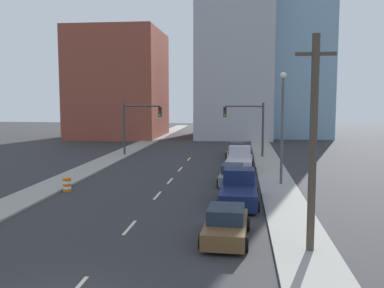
# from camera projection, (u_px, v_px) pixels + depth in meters

# --- Properties ---
(sidewalk_left) EXTENTS (2.66, 88.22, 0.13)m
(sidewalk_left) POSITION_uv_depth(u_px,v_px,m) (137.00, 146.00, 56.86)
(sidewalk_left) COLOR gray
(sidewalk_left) RESTS_ON ground
(sidewalk_right) EXTENTS (2.66, 88.22, 0.13)m
(sidewalk_right) POSITION_uv_depth(u_px,v_px,m) (262.00, 148.00, 54.98)
(sidewalk_right) COLOR gray
(sidewalk_right) RESTS_ON ground
(lane_stripe_at_9m) EXTENTS (0.16, 2.40, 0.01)m
(lane_stripe_at_9m) POSITION_uv_depth(u_px,v_px,m) (130.00, 227.00, 21.42)
(lane_stripe_at_9m) COLOR beige
(lane_stripe_at_9m) RESTS_ON ground
(lane_stripe_at_16m) EXTENTS (0.16, 2.40, 0.01)m
(lane_stripe_at_16m) POSITION_uv_depth(u_px,v_px,m) (157.00, 195.00, 28.48)
(lane_stripe_at_16m) COLOR beige
(lane_stripe_at_16m) RESTS_ON ground
(lane_stripe_at_21m) EXTENTS (0.16, 2.40, 0.01)m
(lane_stripe_at_21m) POSITION_uv_depth(u_px,v_px,m) (170.00, 181.00, 33.48)
(lane_stripe_at_21m) COLOR beige
(lane_stripe_at_21m) RESTS_ON ground
(lane_stripe_at_27m) EXTENTS (0.16, 2.40, 0.01)m
(lane_stripe_at_27m) POSITION_uv_depth(u_px,v_px,m) (180.00, 169.00, 39.04)
(lane_stripe_at_27m) COLOR beige
(lane_stripe_at_27m) RESTS_ON ground
(lane_stripe_at_34m) EXTENTS (0.16, 2.40, 0.01)m
(lane_stripe_at_34m) POSITION_uv_depth(u_px,v_px,m) (189.00, 159.00, 45.55)
(lane_stripe_at_34m) COLOR beige
(lane_stripe_at_34m) RESTS_ON ground
(building_brick_left) EXTENTS (14.00, 16.00, 17.54)m
(building_brick_left) POSITION_uv_depth(u_px,v_px,m) (119.00, 84.00, 71.29)
(building_brick_left) COLOR brown
(building_brick_left) RESTS_ON ground
(building_office_center) EXTENTS (12.00, 20.00, 29.89)m
(building_office_center) POSITION_uv_depth(u_px,v_px,m) (235.00, 48.00, 72.41)
(building_office_center) COLOR #A8A8AD
(building_office_center) RESTS_ON ground
(building_glass_right) EXTENTS (13.00, 20.00, 41.87)m
(building_glass_right) POSITION_uv_depth(u_px,v_px,m) (288.00, 15.00, 74.68)
(building_glass_right) COLOR #7A9EB7
(building_glass_right) RESTS_ON ground
(traffic_signal_left) EXTENTS (4.41, 0.35, 5.98)m
(traffic_signal_left) POSITION_uv_depth(u_px,v_px,m) (135.00, 121.00, 47.85)
(traffic_signal_left) COLOR #38383D
(traffic_signal_left) RESTS_ON ground
(traffic_signal_right) EXTENTS (4.41, 0.35, 5.98)m
(traffic_signal_right) POSITION_uv_depth(u_px,v_px,m) (251.00, 122.00, 46.38)
(traffic_signal_right) COLOR #38383D
(traffic_signal_right) RESTS_ON ground
(utility_pole_right_near) EXTENTS (1.60, 0.32, 9.01)m
(utility_pole_right_near) POSITION_uv_depth(u_px,v_px,m) (313.00, 143.00, 17.39)
(utility_pole_right_near) COLOR #473D33
(utility_pole_right_near) RESTS_ON ground
(traffic_barrel) EXTENTS (0.56, 0.56, 0.95)m
(traffic_barrel) POSITION_uv_depth(u_px,v_px,m) (67.00, 185.00, 29.65)
(traffic_barrel) COLOR orange
(traffic_barrel) RESTS_ON ground
(street_lamp) EXTENTS (0.44, 0.44, 8.34)m
(street_lamp) POSITION_uv_depth(u_px,v_px,m) (282.00, 120.00, 31.30)
(street_lamp) COLOR #4C4C51
(street_lamp) RESTS_ON ground
(sedan_brown) EXTENTS (2.25, 4.66, 1.53)m
(sedan_brown) POSITION_uv_depth(u_px,v_px,m) (226.00, 225.00, 19.55)
(sedan_brown) COLOR brown
(sedan_brown) RESTS_ON ground
(pickup_truck_navy) EXTENTS (2.52, 6.05, 2.02)m
(pickup_truck_navy) POSITION_uv_depth(u_px,v_px,m) (239.00, 190.00, 26.45)
(pickup_truck_navy) COLOR #141E47
(pickup_truck_navy) RESTS_ON ground
(sedan_gray) EXTENTS (2.19, 4.63, 1.48)m
(sedan_gray) POSITION_uv_depth(u_px,v_px,m) (232.00, 175.00, 32.30)
(sedan_gray) COLOR slate
(sedan_gray) RESTS_ON ground
(pickup_truck_silver) EXTENTS (2.62, 5.40, 2.17)m
(pickup_truck_silver) POSITION_uv_depth(u_px,v_px,m) (239.00, 161.00, 38.09)
(pickup_truck_silver) COLOR #B2B2BC
(pickup_truck_silver) RESTS_ON ground
(sedan_tan) EXTENTS (2.17, 4.36, 1.38)m
(sedan_tan) POSITION_uv_depth(u_px,v_px,m) (235.00, 155.00, 43.94)
(sedan_tan) COLOR tan
(sedan_tan) RESTS_ON ground
(sedan_orange) EXTENTS (2.24, 4.52, 1.40)m
(sedan_orange) POSITION_uv_depth(u_px,v_px,m) (237.00, 149.00, 48.98)
(sedan_orange) COLOR orange
(sedan_orange) RESTS_ON ground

